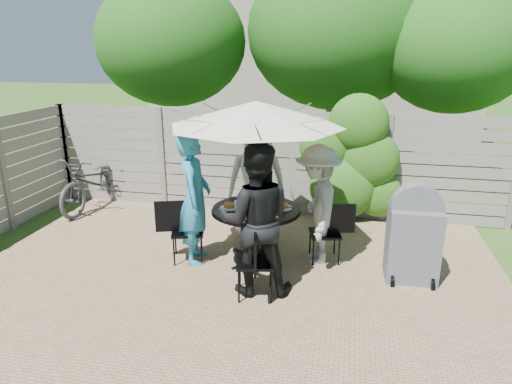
% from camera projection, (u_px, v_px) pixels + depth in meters
% --- Properties ---
extents(backyard_envelope, '(60.00, 60.00, 5.00)m').
position_uv_depth(backyard_envelope, '(313.00, 56.00, 14.30)').
color(backyard_envelope, '#2D541A').
rests_on(backyard_envelope, ground).
extents(patio_table, '(1.40, 1.40, 0.78)m').
position_uv_depth(patio_table, '(256.00, 224.00, 6.25)').
color(patio_table, black).
rests_on(patio_table, ground).
extents(umbrella, '(2.69, 2.69, 2.22)m').
position_uv_depth(umbrella, '(256.00, 114.00, 5.79)').
color(umbrella, silver).
rests_on(umbrella, ground).
extents(chair_back, '(0.50, 0.69, 0.91)m').
position_uv_depth(chair_back, '(257.00, 218.00, 7.26)').
color(chair_back, black).
rests_on(chair_back, ground).
extents(person_back, '(1.00, 0.75, 1.85)m').
position_uv_depth(person_back, '(257.00, 181.00, 6.93)').
color(person_back, silver).
rests_on(person_back, ground).
extents(chair_left, '(0.68, 0.54, 0.89)m').
position_uv_depth(chair_left, '(187.00, 243.00, 6.35)').
color(chair_left, black).
rests_on(chair_left, ground).
extents(person_left, '(0.56, 0.74, 1.82)m').
position_uv_depth(person_left, '(195.00, 199.00, 6.15)').
color(person_left, teal).
rests_on(person_left, ground).
extents(chair_front, '(0.52, 0.69, 0.92)m').
position_uv_depth(chair_front, '(255.00, 276.00, 5.42)').
color(chair_front, black).
rests_on(chair_front, ground).
extents(person_front, '(1.02, 0.87, 1.86)m').
position_uv_depth(person_front, '(255.00, 220.00, 5.35)').
color(person_front, black).
rests_on(person_front, ground).
extents(chair_right, '(0.64, 0.49, 0.85)m').
position_uv_depth(chair_right, '(325.00, 244.00, 6.33)').
color(chair_right, black).
rests_on(chair_right, ground).
extents(person_right, '(0.81, 1.17, 1.66)m').
position_uv_depth(person_right, '(317.00, 205.00, 6.16)').
color(person_right, '#A4A49F').
rests_on(person_right, ground).
extents(plate_back, '(0.26, 0.26, 0.06)m').
position_uv_depth(plate_back, '(256.00, 198.00, 6.52)').
color(plate_back, white).
rests_on(plate_back, patio_table).
extents(plate_left, '(0.26, 0.26, 0.06)m').
position_uv_depth(plate_left, '(230.00, 206.00, 6.18)').
color(plate_left, white).
rests_on(plate_left, patio_table).
extents(plate_front, '(0.26, 0.26, 0.06)m').
position_uv_depth(plate_front, '(256.00, 216.00, 5.83)').
color(plate_front, white).
rests_on(plate_front, patio_table).
extents(plate_right, '(0.26, 0.26, 0.06)m').
position_uv_depth(plate_right, '(283.00, 207.00, 6.17)').
color(plate_right, white).
rests_on(plate_right, patio_table).
extents(plate_extra, '(0.24, 0.24, 0.06)m').
position_uv_depth(plate_extra, '(270.00, 214.00, 5.89)').
color(plate_extra, white).
rests_on(plate_extra, patio_table).
extents(glass_back, '(0.07, 0.07, 0.14)m').
position_uv_depth(glass_back, '(249.00, 197.00, 6.41)').
color(glass_back, silver).
rests_on(glass_back, patio_table).
extents(glass_left, '(0.07, 0.07, 0.14)m').
position_uv_depth(glass_left, '(237.00, 206.00, 6.06)').
color(glass_left, silver).
rests_on(glass_left, patio_table).
extents(glass_front, '(0.07, 0.07, 0.14)m').
position_uv_depth(glass_front, '(264.00, 210.00, 5.91)').
color(glass_front, silver).
rests_on(glass_front, patio_table).
extents(glass_right, '(0.07, 0.07, 0.14)m').
position_uv_depth(glass_right, '(275.00, 201.00, 6.26)').
color(glass_right, silver).
rests_on(glass_right, patio_table).
extents(syrup_jug, '(0.09, 0.09, 0.16)m').
position_uv_depth(syrup_jug, '(252.00, 201.00, 6.21)').
color(syrup_jug, '#59280C').
rests_on(syrup_jug, patio_table).
extents(coffee_cup, '(0.08, 0.08, 0.12)m').
position_uv_depth(coffee_cup, '(263.00, 199.00, 6.37)').
color(coffee_cup, '#C6B293').
rests_on(coffee_cup, patio_table).
extents(bicycle, '(0.84, 1.99, 1.02)m').
position_uv_depth(bicycle, '(95.00, 181.00, 8.40)').
color(bicycle, '#333338').
rests_on(bicycle, ground).
extents(bbq_grill, '(0.64, 0.50, 1.29)m').
position_uv_depth(bbq_grill, '(413.00, 237.00, 5.73)').
color(bbq_grill, '#5E5E64').
rests_on(bbq_grill, ground).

